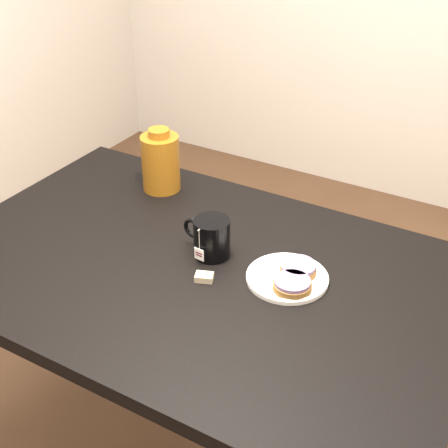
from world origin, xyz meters
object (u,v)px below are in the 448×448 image
object	(u,v)px
bagel_back	(298,268)
mug	(211,237)
bagel_front	(292,284)
teabag_pouch	(204,277)
table	(198,291)
plate	(287,277)
bagel_package	(161,162)

from	to	relation	value
bagel_back	mug	distance (m)	0.24
bagel_front	teabag_pouch	xyz separation A→B (m)	(-0.21, -0.07, -0.02)
table	bagel_front	bearing A→B (deg)	4.95
plate	mug	size ratio (longest dim) A/B	1.40
plate	bagel_front	xyz separation A→B (m)	(0.03, -0.04, 0.02)
plate	bagel_package	size ratio (longest dim) A/B	1.03
table	mug	size ratio (longest dim) A/B	9.43
mug	teabag_pouch	world-z (taller)	mug
table	bagel_back	distance (m)	0.28
bagel_front	bagel_package	bearing A→B (deg)	154.39
table	bagel_package	world-z (taller)	bagel_package
plate	mug	bearing A→B (deg)	-179.92
table	bagel_front	size ratio (longest dim) A/B	13.03
mug	table	bearing A→B (deg)	-86.60
bagel_package	bagel_front	bearing A→B (deg)	-25.61
teabag_pouch	bagel_front	bearing A→B (deg)	17.23
mug	teabag_pouch	bearing A→B (deg)	-61.38
bagel_front	teabag_pouch	size ratio (longest dim) A/B	2.39
bagel_front	bagel_package	size ratio (longest dim) A/B	0.53
bagel_package	table	bearing A→B (deg)	-42.96
plate	bagel_package	world-z (taller)	bagel_package
plate	bagel_front	size ratio (longest dim) A/B	1.94
table	teabag_pouch	bearing A→B (deg)	-42.71
table	plate	size ratio (longest dim) A/B	6.71
bagel_back	teabag_pouch	bearing A→B (deg)	-145.78
bagel_front	mug	size ratio (longest dim) A/B	0.72
plate	bagel_front	distance (m)	0.05
table	bagel_back	bearing A→B (deg)	20.36
table	bagel_package	distance (m)	0.48
plate	bagel_package	bearing A→B (deg)	156.61
plate	mug	distance (m)	0.23
table	bagel_front	distance (m)	0.28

